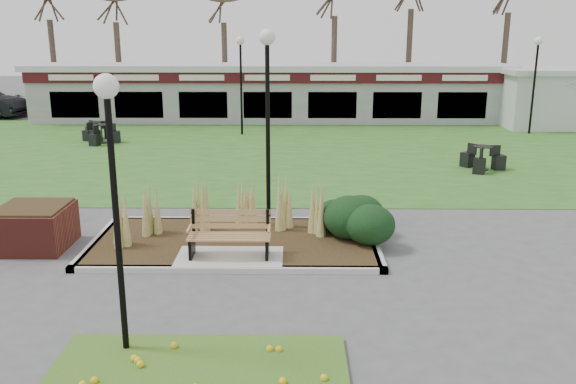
{
  "coord_description": "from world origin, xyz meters",
  "views": [
    {
      "loc": [
        1.34,
        -11.68,
        4.72
      ],
      "look_at": [
        1.19,
        2.0,
        1.01
      ],
      "focal_mm": 38.0,
      "sensor_mm": 36.0,
      "label": 1
    }
  ],
  "objects_px": {
    "food_pavilion": "(269,92)",
    "bistro_set_b": "(96,133)",
    "lamp_post_mid_right": "(241,64)",
    "bistro_set_c": "(482,162)",
    "brick_planter": "(34,227)",
    "lamp_post_near_left": "(267,83)",
    "lamp_post_far_right": "(536,64)",
    "car_silver": "(56,99)",
    "bistro_set_a": "(102,137)",
    "lamp_post_near_right": "(111,156)",
    "park_bench": "(230,234)",
    "service_hut": "(546,97)"
  },
  "relations": [
    {
      "from": "food_pavilion",
      "to": "bistro_set_b",
      "type": "bearing_deg",
      "value": -143.42
    },
    {
      "from": "lamp_post_mid_right",
      "to": "bistro_set_c",
      "type": "xyz_separation_m",
      "value": [
        8.76,
        -7.05,
        -2.87
      ]
    },
    {
      "from": "brick_planter",
      "to": "lamp_post_near_left",
      "type": "bearing_deg",
      "value": 23.42
    },
    {
      "from": "lamp_post_far_right",
      "to": "bistro_set_c",
      "type": "relative_size",
      "value": 2.81
    },
    {
      "from": "car_silver",
      "to": "bistro_set_a",
      "type": "bearing_deg",
      "value": -168.01
    },
    {
      "from": "lamp_post_near_right",
      "to": "car_silver",
      "type": "distance_m",
      "value": 28.62
    },
    {
      "from": "bistro_set_b",
      "to": "bistro_set_c",
      "type": "distance_m",
      "value": 16.16
    },
    {
      "from": "lamp_post_mid_right",
      "to": "brick_planter",
      "type": "bearing_deg",
      "value": -102.85
    },
    {
      "from": "brick_planter",
      "to": "lamp_post_near_right",
      "type": "height_order",
      "value": "lamp_post_near_right"
    },
    {
      "from": "lamp_post_far_right",
      "to": "bistro_set_a",
      "type": "height_order",
      "value": "lamp_post_far_right"
    },
    {
      "from": "lamp_post_near_right",
      "to": "lamp_post_far_right",
      "type": "xyz_separation_m",
      "value": [
        13.26,
        19.54,
        0.14
      ]
    },
    {
      "from": "lamp_post_far_right",
      "to": "bistro_set_b",
      "type": "height_order",
      "value": "lamp_post_far_right"
    },
    {
      "from": "park_bench",
      "to": "car_silver",
      "type": "relative_size",
      "value": 0.37
    },
    {
      "from": "bistro_set_a",
      "to": "food_pavilion",
      "type": "bearing_deg",
      "value": 44.09
    },
    {
      "from": "lamp_post_near_left",
      "to": "car_silver",
      "type": "xyz_separation_m",
      "value": [
        -12.85,
        19.63,
        -2.64
      ]
    },
    {
      "from": "bistro_set_b",
      "to": "bistro_set_a",
      "type": "bearing_deg",
      "value": -60.66
    },
    {
      "from": "park_bench",
      "to": "lamp_post_near_left",
      "type": "bearing_deg",
      "value": 77.05
    },
    {
      "from": "lamp_post_far_right",
      "to": "bistro_set_c",
      "type": "distance_m",
      "value": 9.06
    },
    {
      "from": "food_pavilion",
      "to": "park_bench",
      "type": "bearing_deg",
      "value": -90.0
    },
    {
      "from": "bistro_set_a",
      "to": "brick_planter",
      "type": "bearing_deg",
      "value": -79.36
    },
    {
      "from": "lamp_post_near_left",
      "to": "food_pavilion",
      "type": "bearing_deg",
      "value": 92.32
    },
    {
      "from": "brick_planter",
      "to": "service_hut",
      "type": "distance_m",
      "value": 24.71
    },
    {
      "from": "park_bench",
      "to": "brick_planter",
      "type": "relative_size",
      "value": 1.13
    },
    {
      "from": "lamp_post_near_left",
      "to": "lamp_post_far_right",
      "type": "relative_size",
      "value": 1.09
    },
    {
      "from": "park_bench",
      "to": "bistro_set_c",
      "type": "distance_m",
      "value": 11.4
    },
    {
      "from": "food_pavilion",
      "to": "lamp_post_far_right",
      "type": "bearing_deg",
      "value": -17.97
    },
    {
      "from": "service_hut",
      "to": "lamp_post_near_left",
      "type": "bearing_deg",
      "value": -130.9
    },
    {
      "from": "bistro_set_b",
      "to": "car_silver",
      "type": "relative_size",
      "value": 0.3
    },
    {
      "from": "lamp_post_near_right",
      "to": "food_pavilion",
      "type": "bearing_deg",
      "value": 87.12
    },
    {
      "from": "bistro_set_a",
      "to": "bistro_set_c",
      "type": "height_order",
      "value": "bistro_set_c"
    },
    {
      "from": "lamp_post_near_left",
      "to": "lamp_post_near_right",
      "type": "bearing_deg",
      "value": -105.51
    },
    {
      "from": "park_bench",
      "to": "lamp_post_near_right",
      "type": "height_order",
      "value": "lamp_post_near_right"
    },
    {
      "from": "lamp_post_mid_right",
      "to": "bistro_set_b",
      "type": "bearing_deg",
      "value": -169.45
    },
    {
      "from": "car_silver",
      "to": "brick_planter",
      "type": "bearing_deg",
      "value": -178.48
    },
    {
      "from": "lamp_post_far_right",
      "to": "bistro_set_c",
      "type": "bearing_deg",
      "value": -120.54
    },
    {
      "from": "lamp_post_mid_right",
      "to": "car_silver",
      "type": "bearing_deg",
      "value": 147.31
    },
    {
      "from": "service_hut",
      "to": "brick_planter",
      "type": "bearing_deg",
      "value": -136.48
    },
    {
      "from": "lamp_post_near_left",
      "to": "bistro_set_c",
      "type": "height_order",
      "value": "lamp_post_near_left"
    },
    {
      "from": "food_pavilion",
      "to": "car_silver",
      "type": "xyz_separation_m",
      "value": [
        -12.17,
        2.86,
        -0.7
      ]
    },
    {
      "from": "service_hut",
      "to": "lamp_post_near_right",
      "type": "height_order",
      "value": "lamp_post_near_right"
    },
    {
      "from": "bistro_set_b",
      "to": "lamp_post_mid_right",
      "type": "bearing_deg",
      "value": 10.55
    },
    {
      "from": "lamp_post_near_left",
      "to": "bistro_set_a",
      "type": "relative_size",
      "value": 3.24
    },
    {
      "from": "park_bench",
      "to": "bistro_set_c",
      "type": "bearing_deg",
      "value": 47.41
    },
    {
      "from": "brick_planter",
      "to": "bistro_set_a",
      "type": "distance_m",
      "value": 12.66
    },
    {
      "from": "service_hut",
      "to": "lamp_post_mid_right",
      "type": "bearing_deg",
      "value": -170.96
    },
    {
      "from": "service_hut",
      "to": "bistro_set_c",
      "type": "xyz_separation_m",
      "value": [
        -5.79,
        -9.36,
        -1.16
      ]
    },
    {
      "from": "service_hut",
      "to": "bistro_set_a",
      "type": "height_order",
      "value": "service_hut"
    },
    {
      "from": "bistro_set_b",
      "to": "lamp_post_near_left",
      "type": "bearing_deg",
      "value": -54.66
    },
    {
      "from": "service_hut",
      "to": "bistro_set_a",
      "type": "xyz_separation_m",
      "value": [
        -20.24,
        -4.56,
        -1.17
      ]
    },
    {
      "from": "brick_planter",
      "to": "bistro_set_b",
      "type": "distance_m",
      "value": 13.83
    }
  ]
}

